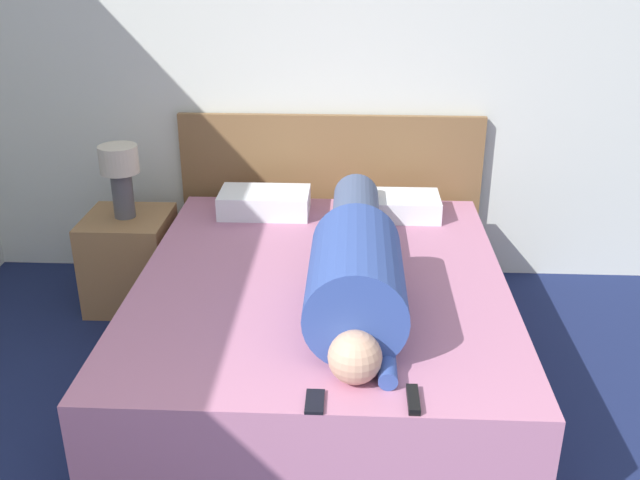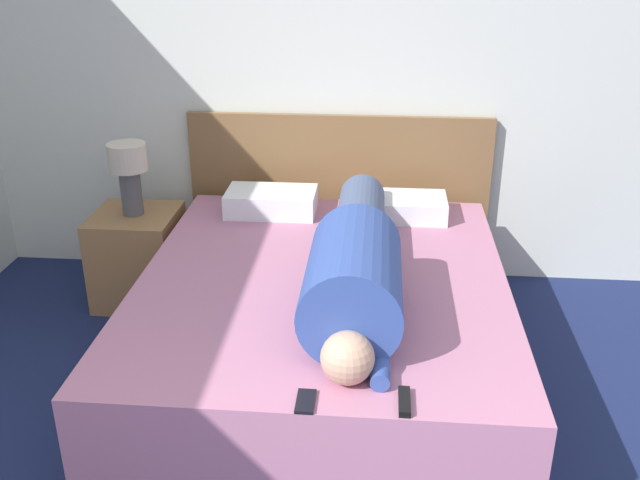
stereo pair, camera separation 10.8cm
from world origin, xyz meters
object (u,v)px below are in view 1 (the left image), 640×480
at_px(person_lying, 356,263).
at_px(tv_remote, 413,400).
at_px(nightstand, 131,260).
at_px(pillow_second, 396,206).
at_px(table_lamp, 120,172).
at_px(cell_phone, 315,402).
at_px(bed, 322,327).
at_px(pillow_near_headboard, 265,202).

distance_m(person_lying, tv_remote, 0.78).
height_order(nightstand, pillow_second, pillow_second).
relative_size(table_lamp, cell_phone, 3.15).
bearing_deg(table_lamp, bed, -31.67).
relative_size(pillow_near_headboard, cell_phone, 3.85).
bearing_deg(bed, person_lying, -52.31).
bearing_deg(nightstand, table_lamp, 0.00).
height_order(person_lying, tv_remote, person_lying).
bearing_deg(pillow_second, table_lamp, -177.07).
height_order(bed, cell_phone, cell_phone).
xyz_separation_m(table_lamp, pillow_second, (1.52, 0.08, -0.20)).
xyz_separation_m(bed, nightstand, (-1.13, 0.70, -0.00)).
distance_m(bed, cell_phone, 1.00).
distance_m(tv_remote, cell_phone, 0.33).
xyz_separation_m(pillow_near_headboard, tv_remote, (0.71, -1.72, -0.05)).
bearing_deg(nightstand, pillow_second, 2.93).
bearing_deg(pillow_near_headboard, person_lying, -62.36).
bearing_deg(pillow_second, cell_phone, -101.70).
bearing_deg(tv_remote, table_lamp, 132.19).
xyz_separation_m(pillow_second, tv_remote, (-0.03, -1.72, -0.05)).
distance_m(bed, tv_remote, 1.05).
relative_size(nightstand, table_lamp, 1.31).
distance_m(nightstand, pillow_near_headboard, 0.85).
height_order(bed, person_lying, person_lying).
relative_size(table_lamp, pillow_near_headboard, 0.82).
distance_m(table_lamp, pillow_second, 1.53).
height_order(table_lamp, tv_remote, table_lamp).
bearing_deg(pillow_second, person_lying, -103.00).
bearing_deg(bed, pillow_near_headboard, 114.66).
height_order(pillow_near_headboard, pillow_second, pillow_near_headboard).
distance_m(bed, person_lying, 0.51).
relative_size(table_lamp, person_lying, 0.24).
xyz_separation_m(pillow_near_headboard, cell_phone, (0.38, -1.74, -0.06)).
bearing_deg(person_lying, nightstand, 145.06).
bearing_deg(table_lamp, pillow_near_headboard, 5.71).
xyz_separation_m(person_lying, cell_phone, (-0.13, -0.76, -0.16)).
bearing_deg(table_lamp, cell_phone, -55.20).
bearing_deg(person_lying, pillow_second, 77.00).
bearing_deg(pillow_near_headboard, nightstand, -174.29).
xyz_separation_m(bed, tv_remote, (0.36, -0.94, 0.28)).
height_order(nightstand, table_lamp, table_lamp).
xyz_separation_m(bed, pillow_second, (0.38, 0.78, 0.33)).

